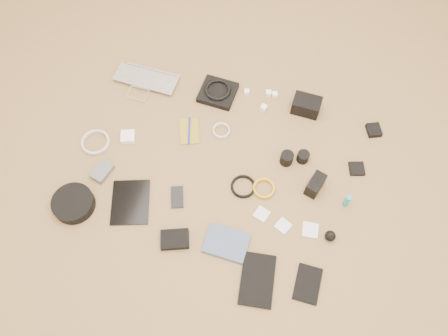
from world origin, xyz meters
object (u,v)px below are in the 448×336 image
(headphone_case, at_px, (73,203))
(paperback, at_px, (222,258))
(laptop, at_px, (143,86))
(phone, at_px, (177,197))
(dslr_camera, at_px, (306,105))
(tablet, at_px, (130,202))

(headphone_case, distance_m, paperback, 0.74)
(laptop, relative_size, headphone_case, 1.79)
(paperback, bearing_deg, phone, 53.14)
(dslr_camera, relative_size, headphone_case, 0.74)
(phone, height_order, headphone_case, headphone_case)
(laptop, xyz_separation_m, paperback, (0.69, -0.78, -0.00))
(tablet, bearing_deg, dslr_camera, 29.46)
(dslr_camera, bearing_deg, laptop, -171.56)
(tablet, xyz_separation_m, paperback, (0.49, -0.13, 0.00))
(phone, relative_size, headphone_case, 0.57)
(tablet, height_order, phone, tablet)
(headphone_case, bearing_deg, phone, 22.03)
(phone, height_order, paperback, paperback)
(headphone_case, xyz_separation_m, paperback, (0.74, -0.04, -0.02))
(paperback, bearing_deg, headphone_case, 87.35)
(phone, distance_m, headphone_case, 0.48)
(headphone_case, bearing_deg, dslr_camera, 42.78)
(dslr_camera, xyz_separation_m, phone, (-0.47, -0.67, -0.04))
(headphone_case, height_order, paperback, headphone_case)
(dslr_camera, height_order, phone, dslr_camera)
(laptop, height_order, headphone_case, headphone_case)
(dslr_camera, xyz_separation_m, headphone_case, (-0.92, -0.85, -0.01))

